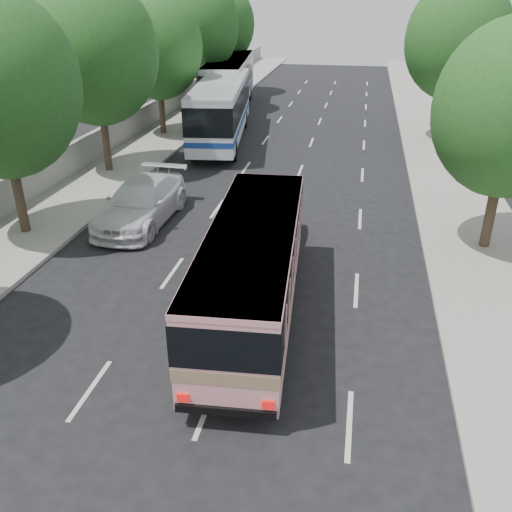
% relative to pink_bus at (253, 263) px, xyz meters
% --- Properties ---
extents(ground, '(120.00, 120.00, 0.00)m').
position_rel_pink_bus_xyz_m(ground, '(-1.30, -1.80, -1.79)').
color(ground, black).
rests_on(ground, ground).
extents(sidewalk_left, '(4.00, 90.00, 0.15)m').
position_rel_pink_bus_xyz_m(sidewalk_left, '(-9.80, 18.20, -1.72)').
color(sidewalk_left, '#9E998E').
rests_on(sidewalk_left, ground).
extents(sidewalk_right, '(4.00, 90.00, 0.12)m').
position_rel_pink_bus_xyz_m(sidewalk_right, '(7.20, 18.20, -1.73)').
color(sidewalk_right, '#9E998E').
rests_on(sidewalk_right, ground).
extents(low_wall, '(0.30, 90.00, 1.50)m').
position_rel_pink_bus_xyz_m(low_wall, '(-11.60, 18.20, -0.89)').
color(low_wall, '#9E998E').
rests_on(low_wall, sidewalk_left).
extents(tree_left_c, '(6.00, 6.00, 9.35)m').
position_rel_pink_bus_xyz_m(tree_left_c, '(-9.92, 12.15, 4.33)').
color(tree_left_c, '#38281E').
rests_on(tree_left_c, ground).
extents(tree_left_d, '(5.52, 5.52, 8.60)m').
position_rel_pink_bus_xyz_m(tree_left_d, '(-9.82, 20.15, 3.84)').
color(tree_left_d, '#38281E').
rests_on(tree_left_d, ground).
extents(tree_left_e, '(6.30, 6.30, 9.82)m').
position_rel_pink_bus_xyz_m(tree_left_e, '(-9.72, 28.15, 4.64)').
color(tree_left_e, '#38281E').
rests_on(tree_left_e, ground).
extents(tree_left_f, '(5.88, 5.88, 9.16)m').
position_rel_pink_bus_xyz_m(tree_left_f, '(-9.92, 36.15, 4.21)').
color(tree_left_f, '#38281E').
rests_on(tree_left_f, ground).
extents(tree_right_far, '(6.00, 6.00, 9.35)m').
position_rel_pink_bus_xyz_m(tree_right_far, '(7.78, 22.15, 4.33)').
color(tree_right_far, '#38281E').
rests_on(tree_right_far, ground).
extents(pink_bus, '(2.90, 9.17, 2.88)m').
position_rel_pink_bus_xyz_m(pink_bus, '(0.00, 0.00, 0.00)').
color(pink_bus, pink).
rests_on(pink_bus, ground).
extents(pink_taxi, '(2.14, 5.05, 1.70)m').
position_rel_pink_bus_xyz_m(pink_taxi, '(-0.30, 4.44, -0.94)').
color(pink_taxi, '#E71491').
rests_on(pink_taxi, ground).
extents(white_pickup, '(2.49, 5.88, 1.69)m').
position_rel_pink_bus_xyz_m(white_pickup, '(-5.80, 6.20, -0.95)').
color(white_pickup, silver).
rests_on(white_pickup, ground).
extents(tour_coach_front, '(4.19, 12.25, 3.60)m').
position_rel_pink_bus_xyz_m(tour_coach_front, '(-5.80, 19.41, 0.37)').
color(tour_coach_front, silver).
rests_on(tour_coach_front, ground).
extents(tour_coach_rear, '(4.29, 12.94, 3.80)m').
position_rel_pink_bus_xyz_m(tour_coach_rear, '(-7.60, 29.15, 0.49)').
color(tour_coach_rear, silver).
rests_on(tour_coach_rear, ground).
extents(taxi_roof_sign, '(0.55, 0.19, 0.18)m').
position_rel_pink_bus_xyz_m(taxi_roof_sign, '(-0.30, 4.44, -0.00)').
color(taxi_roof_sign, silver).
rests_on(taxi_roof_sign, pink_taxi).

